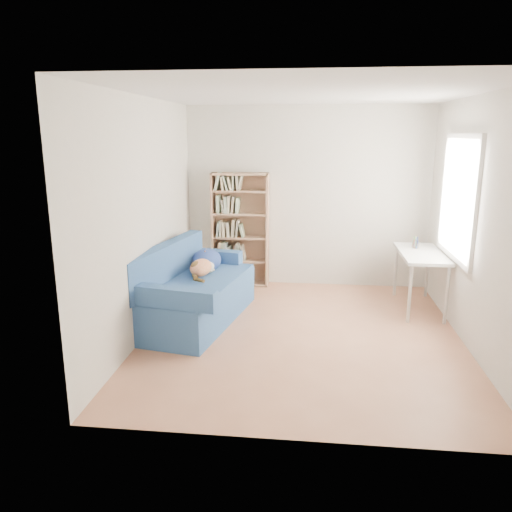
{
  "coord_description": "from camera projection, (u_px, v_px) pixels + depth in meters",
  "views": [
    {
      "loc": [
        0.07,
        -5.27,
        2.21
      ],
      "look_at": [
        -0.54,
        0.21,
        0.85
      ],
      "focal_mm": 35.0,
      "sensor_mm": 36.0,
      "label": 1
    }
  ],
  "objects": [
    {
      "name": "ground",
      "position": [
        302.0,
        335.0,
        5.62
      ],
      "size": [
        4.0,
        4.0,
        0.0
      ],
      "primitive_type": "plane",
      "color": "#A6684B",
      "rests_on": "ground"
    },
    {
      "name": "room_shell",
      "position": [
        315.0,
        189.0,
        5.25
      ],
      "size": [
        3.54,
        4.04,
        2.62
      ],
      "color": "silver",
      "rests_on": "ground"
    },
    {
      "name": "pen_cup",
      "position": [
        415.0,
        244.0,
        6.51
      ],
      "size": [
        0.08,
        0.08,
        0.16
      ],
      "color": "white",
      "rests_on": "desk"
    },
    {
      "name": "desk",
      "position": [
        421.0,
        258.0,
        6.31
      ],
      "size": [
        0.52,
        1.14,
        0.75
      ],
      "color": "silver",
      "rests_on": "ground"
    },
    {
      "name": "bookshelf",
      "position": [
        240.0,
        234.0,
        7.33
      ],
      "size": [
        0.83,
        0.26,
        1.66
      ],
      "color": "#A97A5B",
      "rests_on": "ground"
    },
    {
      "name": "sofa",
      "position": [
        193.0,
        291.0,
        6.01
      ],
      "size": [
        1.23,
        2.05,
        0.93
      ],
      "rotation": [
        0.0,
        0.0,
        -0.18
      ],
      "color": "navy",
      "rests_on": "ground"
    }
  ]
}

